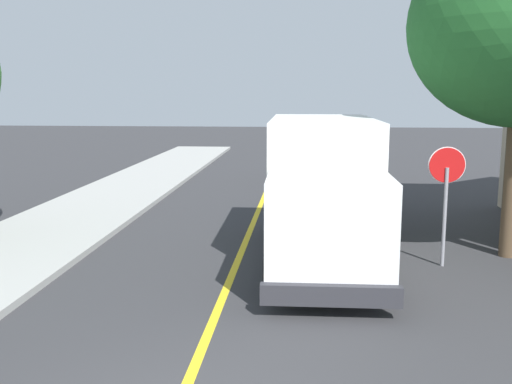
{
  "coord_description": "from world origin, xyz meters",
  "views": [
    {
      "loc": [
        1.52,
        -5.51,
        3.81
      ],
      "look_at": [
        0.32,
        8.59,
        1.4
      ],
      "focal_mm": 41.22,
      "sensor_mm": 36.0,
      "label": 1
    }
  ],
  "objects": [
    {
      "name": "box_truck",
      "position": [
        1.92,
        7.9,
        1.77
      ],
      "size": [
        2.51,
        7.21,
        3.2
      ],
      "color": "silver",
      "rests_on": "ground"
    },
    {
      "name": "parked_car_mid",
      "position": [
        2.05,
        20.04,
        0.79
      ],
      "size": [
        1.9,
        4.44,
        1.67
      ],
      "color": "#B7B7BC",
      "rests_on": "ground"
    },
    {
      "name": "centre_line_yellow",
      "position": [
        0.0,
        10.0,
        0.0
      ],
      "size": [
        0.16,
        56.0,
        0.01
      ],
      "primitive_type": "cube",
      "color": "gold",
      "rests_on": "ground"
    },
    {
      "name": "stop_sign",
      "position": [
        4.57,
        7.41,
        1.86
      ],
      "size": [
        0.8,
        0.1,
        2.65
      ],
      "color": "gray",
      "rests_on": "ground"
    },
    {
      "name": "parked_car_near",
      "position": [
        2.16,
        13.98,
        0.79
      ],
      "size": [
        1.89,
        4.44,
        1.67
      ],
      "color": "#2D4793",
      "rests_on": "ground"
    }
  ]
}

